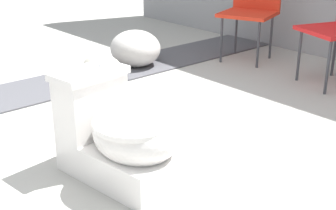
{
  "coord_description": "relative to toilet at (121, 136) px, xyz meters",
  "views": [
    {
      "loc": [
        1.91,
        -1.09,
        1.17
      ],
      "look_at": [
        0.24,
        0.37,
        0.3
      ],
      "focal_mm": 50.0,
      "sensor_mm": 36.0,
      "label": 1
    }
  ],
  "objects": [
    {
      "name": "ground_plane",
      "position": [
        -0.24,
        -0.07,
        -0.22
      ],
      "size": [
        14.0,
        14.0,
        0.0
      ],
      "primitive_type": "plane",
      "color": "#A8A59E"
    },
    {
      "name": "gravel_strip",
      "position": [
        -1.45,
        0.43,
        -0.21
      ],
      "size": [
        0.56,
        8.0,
        0.01
      ],
      "primitive_type": "cube",
      "color": "#4C4C51",
      "rests_on": "ground"
    },
    {
      "name": "toilet",
      "position": [
        0.0,
        0.0,
        0.0
      ],
      "size": [
        0.67,
        0.45,
        0.52
      ],
      "rotation": [
        0.0,
        0.0,
        0.13
      ],
      "color": "white",
      "rests_on": "ground"
    },
    {
      "name": "folding_chair_left",
      "position": [
        -1.0,
        2.16,
        0.29
      ],
      "size": [
        0.56,
        0.56,
        0.83
      ],
      "rotation": [
        0.0,
        0.0,
        -1.24
      ],
      "color": "red",
      "rests_on": "ground"
    },
    {
      "name": "boulder_near",
      "position": [
        -1.48,
        1.21,
        -0.07
      ],
      "size": [
        0.58,
        0.55,
        0.31
      ],
      "primitive_type": "ellipsoid",
      "rotation": [
        0.0,
        0.0,
        2.83
      ],
      "color": "#B7B2AD",
      "rests_on": "ground"
    },
    {
      "name": "boulder_far",
      "position": [
        -1.31,
        0.75,
        -0.11
      ],
      "size": [
        0.38,
        0.32,
        0.21
      ],
      "primitive_type": "ellipsoid",
      "rotation": [
        0.0,
        0.0,
        0.16
      ],
      "color": "#ADA899",
      "rests_on": "ground"
    }
  ]
}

